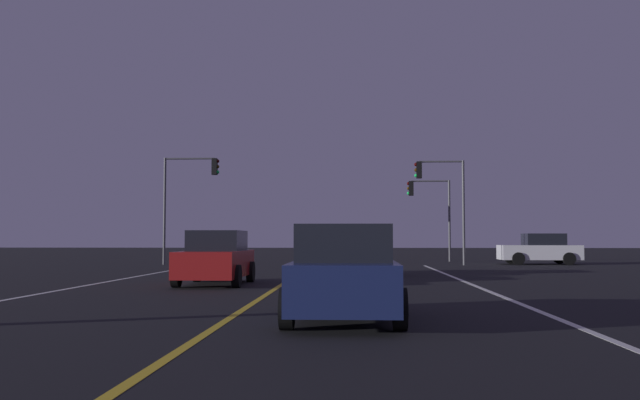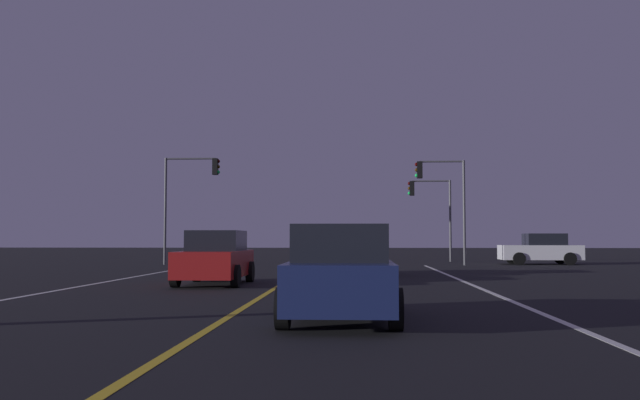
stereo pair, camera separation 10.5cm
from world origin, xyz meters
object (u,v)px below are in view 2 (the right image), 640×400
Objects in this scene: traffic_light_near_right at (441,188)px; traffic_light_far_right at (429,201)px; traffic_light_near_left at (191,186)px; car_ahead_far at (358,254)px; car_crossing_side at (541,249)px; car_lead_same_lane at (341,274)px; car_oncoming at (216,258)px.

traffic_light_far_right is (-0.05, 5.50, -0.41)m from traffic_light_near_right.
traffic_light_near_left reaches higher than traffic_light_far_right.
car_ahead_far is at bearing 65.21° from traffic_light_near_right.
car_crossing_side is at bearing -165.74° from traffic_light_near_right.
car_lead_same_lane is 0.76× the size of traffic_light_near_right.
car_oncoming is 18.20m from traffic_light_near_right.
car_crossing_side is at bearing 139.16° from car_oncoming.
car_oncoming is (-14.61, -16.90, 0.00)m from car_crossing_side.
car_crossing_side and car_oncoming have the same top height.
car_crossing_side is 19.63m from traffic_light_near_left.
traffic_light_near_right is at bearing 14.26° from car_crossing_side.
car_ahead_far is (4.50, 5.75, 0.00)m from car_oncoming.
traffic_light_near_left is (-9.15, 9.72, 3.50)m from car_ahead_far.
traffic_light_near_right is 13.65m from traffic_light_near_left.
traffic_light_near_left is 1.17× the size of traffic_light_far_right.
traffic_light_near_right is at bearing -0.00° from traffic_light_near_left.
traffic_light_near_left is at bearing 4.24° from car_crossing_side.
car_crossing_side is 0.76× the size of traffic_light_near_right.
car_ahead_far is at bearing -46.74° from traffic_light_near_left.
car_crossing_side is 7.56m from traffic_light_far_right.
traffic_light_near_left reaches higher than car_crossing_side.
car_crossing_side is 22.34m from car_oncoming.
car_oncoming is 0.76× the size of traffic_light_near_right.
car_lead_same_lane is 0.86× the size of traffic_light_far_right.
traffic_light_near_left is at bearing 22.03° from traffic_light_far_right.
car_lead_same_lane is at bearing 24.51° from car_oncoming.
car_ahead_far is 0.86× the size of traffic_light_far_right.
traffic_light_near_right reaches higher than car_crossing_side.
car_lead_same_lane is at bearing 78.96° from traffic_light_near_right.
car_lead_same_lane is at bearing 81.03° from traffic_light_far_right.
traffic_light_near_left is at bearing 19.72° from car_lead_same_lane.
traffic_light_near_right is 5.52m from traffic_light_far_right.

